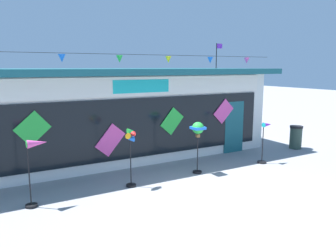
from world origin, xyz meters
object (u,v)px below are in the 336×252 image
wind_spinner_center_left (198,132)px  wind_spinner_center_right (265,137)px  wind_spinner_far_left (35,157)px  kite_shop_building (112,109)px  wind_spinner_left (131,146)px  trash_bin (296,137)px

wind_spinner_center_left → wind_spinner_center_right: bearing=-4.4°
wind_spinner_far_left → wind_spinner_center_left: 4.78m
kite_shop_building → wind_spinner_left: kite_shop_building is taller
wind_spinner_left → wind_spinner_far_left: bearing=-178.2°
wind_spinner_left → kite_shop_building: bearing=76.1°
wind_spinner_center_left → wind_spinner_center_right: wind_spinner_center_left is taller
kite_shop_building → wind_spinner_far_left: (-3.56, -4.48, -0.42)m
kite_shop_building → wind_spinner_center_left: kite_shop_building is taller
wind_spinner_center_left → trash_bin: 5.47m
wind_spinner_far_left → trash_bin: wind_spinner_far_left is taller
wind_spinner_center_left → trash_bin: wind_spinner_center_left is taller
wind_spinner_far_left → wind_spinner_left: wind_spinner_left is taller
kite_shop_building → trash_bin: bearing=-28.9°
trash_bin → wind_spinner_center_right: bearing=-161.8°
wind_spinner_left → trash_bin: size_ratio=1.78×
wind_spinner_far_left → wind_spinner_center_left: wind_spinner_far_left is taller
kite_shop_building → trash_bin: size_ratio=12.10×
wind_spinner_left → wind_spinner_center_right: size_ratio=1.17×
kite_shop_building → trash_bin: 7.61m
wind_spinner_far_left → wind_spinner_center_right: wind_spinner_far_left is taller
wind_spinner_far_left → trash_bin: 10.20m
kite_shop_building → trash_bin: kite_shop_building is taller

